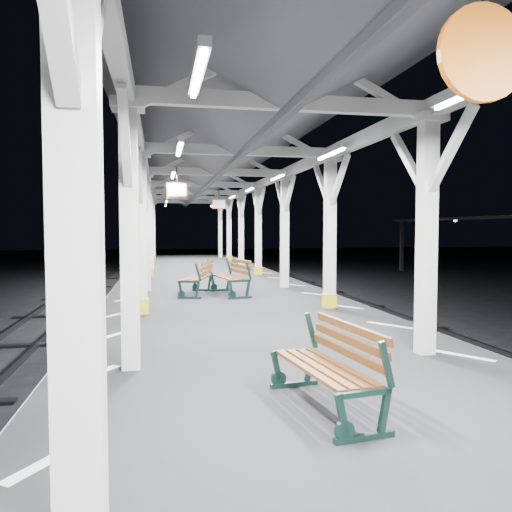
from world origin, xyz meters
name	(u,v)px	position (x,y,z in m)	size (l,w,h in m)	color
ground	(257,388)	(0.00, 0.00, 0.00)	(120.00, 120.00, 0.00)	black
platform	(257,359)	(0.00, 0.00, 0.50)	(6.00, 50.00, 1.00)	black
hazard_stripes_left	(110,336)	(-2.45, 0.00, 1.00)	(1.00, 48.00, 0.01)	silver
hazard_stripes_right	(390,325)	(2.45, 0.00, 1.00)	(1.00, 48.00, 0.01)	silver
track_right	(512,368)	(5.00, 0.00, 0.08)	(2.20, 60.00, 0.16)	#2D2D33
canopy	(258,121)	(0.00, -0.02, 4.56)	(5.40, 49.00, 4.65)	beige
bench_near	(333,364)	(0.00, -3.80, 1.44)	(0.77, 1.60, 0.83)	#142F29
bench_mid	(234,276)	(0.29, 4.74, 1.50)	(0.91, 1.81, 0.94)	#142F29
bench_far	(200,277)	(-0.60, 4.85, 1.48)	(1.05, 1.77, 0.90)	#142F29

